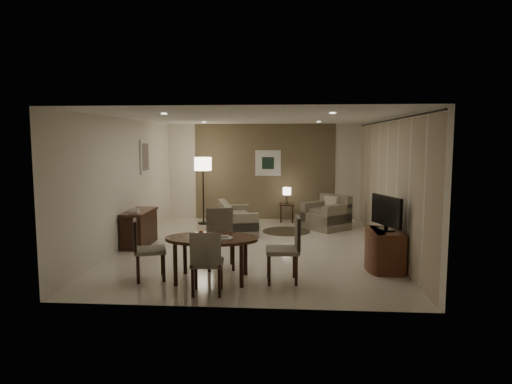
# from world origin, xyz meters

# --- Properties ---
(room_shell) EXTENTS (5.50, 7.00, 2.70)m
(room_shell) POSITION_xyz_m (0.00, 0.40, 1.35)
(room_shell) COLOR beige
(room_shell) RESTS_ON ground
(taupe_accent) EXTENTS (3.96, 0.03, 2.70)m
(taupe_accent) POSITION_xyz_m (0.00, 3.48, 1.35)
(taupe_accent) COLOR brown
(taupe_accent) RESTS_ON wall_back
(curtain_wall) EXTENTS (0.08, 6.70, 2.58)m
(curtain_wall) POSITION_xyz_m (2.68, 0.00, 1.32)
(curtain_wall) COLOR beige
(curtain_wall) RESTS_ON wall_right
(curtain_rod) EXTENTS (0.03, 6.80, 0.03)m
(curtain_rod) POSITION_xyz_m (2.68, 0.00, 2.64)
(curtain_rod) COLOR black
(curtain_rod) RESTS_ON wall_right
(art_back_frame) EXTENTS (0.72, 0.03, 0.72)m
(art_back_frame) POSITION_xyz_m (0.10, 3.46, 1.60)
(art_back_frame) COLOR silver
(art_back_frame) RESTS_ON wall_back
(art_back_canvas) EXTENTS (0.34, 0.01, 0.34)m
(art_back_canvas) POSITION_xyz_m (0.10, 3.44, 1.60)
(art_back_canvas) COLOR black
(art_back_canvas) RESTS_ON wall_back
(art_left_frame) EXTENTS (0.03, 0.60, 0.80)m
(art_left_frame) POSITION_xyz_m (-2.72, 1.20, 1.85)
(art_left_frame) COLOR silver
(art_left_frame) RESTS_ON wall_left
(art_left_canvas) EXTENTS (0.01, 0.46, 0.64)m
(art_left_canvas) POSITION_xyz_m (-2.71, 1.20, 1.85)
(art_left_canvas) COLOR gray
(art_left_canvas) RESTS_ON wall_left
(downlight_nl) EXTENTS (0.10, 0.10, 0.01)m
(downlight_nl) POSITION_xyz_m (-1.40, -1.80, 2.69)
(downlight_nl) COLOR white
(downlight_nl) RESTS_ON ceiling
(downlight_nr) EXTENTS (0.10, 0.10, 0.01)m
(downlight_nr) POSITION_xyz_m (1.40, -1.80, 2.69)
(downlight_nr) COLOR white
(downlight_nr) RESTS_ON ceiling
(downlight_fl) EXTENTS (0.10, 0.10, 0.01)m
(downlight_fl) POSITION_xyz_m (-1.40, 1.80, 2.69)
(downlight_fl) COLOR white
(downlight_fl) RESTS_ON ceiling
(downlight_fr) EXTENTS (0.10, 0.10, 0.01)m
(downlight_fr) POSITION_xyz_m (1.40, 1.80, 2.69)
(downlight_fr) COLOR white
(downlight_fr) RESTS_ON ceiling
(console_desk) EXTENTS (0.48, 1.20, 0.75)m
(console_desk) POSITION_xyz_m (-2.49, 0.00, 0.38)
(console_desk) COLOR #452516
(console_desk) RESTS_ON floor
(telephone) EXTENTS (0.20, 0.14, 0.09)m
(telephone) POSITION_xyz_m (-2.49, -0.30, 0.80)
(telephone) COLOR white
(telephone) RESTS_ON console_desk
(tv_cabinet) EXTENTS (0.48, 0.90, 0.70)m
(tv_cabinet) POSITION_xyz_m (2.40, -1.50, 0.35)
(tv_cabinet) COLOR brown
(tv_cabinet) RESTS_ON floor
(flat_tv) EXTENTS (0.36, 0.85, 0.60)m
(flat_tv) POSITION_xyz_m (2.38, -1.50, 1.02)
(flat_tv) COLOR black
(flat_tv) RESTS_ON tv_cabinet
(dining_table) EXTENTS (1.50, 0.93, 0.70)m
(dining_table) POSITION_xyz_m (-0.53, -2.32, 0.35)
(dining_table) COLOR #452516
(dining_table) RESTS_ON floor
(chair_near) EXTENTS (0.50, 0.50, 0.95)m
(chair_near) POSITION_xyz_m (-0.49, -2.95, 0.48)
(chair_near) COLOR #756E5A
(chair_near) RESTS_ON floor
(chair_far) EXTENTS (0.59, 0.59, 1.04)m
(chair_far) POSITION_xyz_m (-0.49, -1.61, 0.52)
(chair_far) COLOR #756E5A
(chair_far) RESTS_ON floor
(chair_left) EXTENTS (0.61, 0.61, 0.99)m
(chair_left) POSITION_xyz_m (-1.53, -2.34, 0.49)
(chair_left) COLOR #756E5A
(chair_left) RESTS_ON floor
(chair_right) EXTENTS (0.54, 0.54, 1.05)m
(chair_right) POSITION_xyz_m (0.60, -2.31, 0.53)
(chair_right) COLOR #756E5A
(chair_right) RESTS_ON floor
(plate_a) EXTENTS (0.26, 0.26, 0.02)m
(plate_a) POSITION_xyz_m (-0.71, -2.27, 0.71)
(plate_a) COLOR white
(plate_a) RESTS_ON dining_table
(plate_b) EXTENTS (0.26, 0.26, 0.02)m
(plate_b) POSITION_xyz_m (-0.31, -2.37, 0.71)
(plate_b) COLOR white
(plate_b) RESTS_ON dining_table
(fruit_apple) EXTENTS (0.09, 0.09, 0.09)m
(fruit_apple) POSITION_xyz_m (-0.71, -2.27, 0.76)
(fruit_apple) COLOR #AF4114
(fruit_apple) RESTS_ON plate_a
(napkin) EXTENTS (0.12, 0.08, 0.03)m
(napkin) POSITION_xyz_m (-0.31, -2.37, 0.73)
(napkin) COLOR white
(napkin) RESTS_ON plate_b
(round_rug) EXTENTS (1.18, 1.18, 0.01)m
(round_rug) POSITION_xyz_m (0.64, 1.71, 0.01)
(round_rug) COLOR #433A25
(round_rug) RESTS_ON floor
(sofa) EXTENTS (1.72, 1.16, 0.74)m
(sofa) POSITION_xyz_m (-0.55, 1.51, 0.37)
(sofa) COLOR #756E5A
(sofa) RESTS_ON floor
(armchair) EXTENTS (1.31, 1.31, 0.85)m
(armchair) POSITION_xyz_m (1.64, 2.09, 0.42)
(armchair) COLOR #756E5A
(armchair) RESTS_ON floor
(side_table) EXTENTS (0.40, 0.40, 0.51)m
(side_table) POSITION_xyz_m (0.64, 3.01, 0.25)
(side_table) COLOR black
(side_table) RESTS_ON floor
(table_lamp) EXTENTS (0.22, 0.22, 0.50)m
(table_lamp) POSITION_xyz_m (0.64, 3.01, 0.76)
(table_lamp) COLOR #FFEAC1
(table_lamp) RESTS_ON side_table
(floor_lamp) EXTENTS (0.45, 0.45, 1.79)m
(floor_lamp) POSITION_xyz_m (-1.59, 2.58, 0.89)
(floor_lamp) COLOR #FFE5B7
(floor_lamp) RESTS_ON floor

